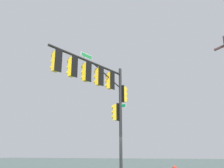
% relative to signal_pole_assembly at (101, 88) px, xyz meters
% --- Properties ---
extents(signal_pole_assembly, '(6.55, 2.73, 7.32)m').
position_rel_signal_pole_assembly_xyz_m(signal_pole_assembly, '(0.00, 0.00, 0.00)').
color(signal_pole_assembly, black).
rests_on(signal_pole_assembly, ground_plane).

